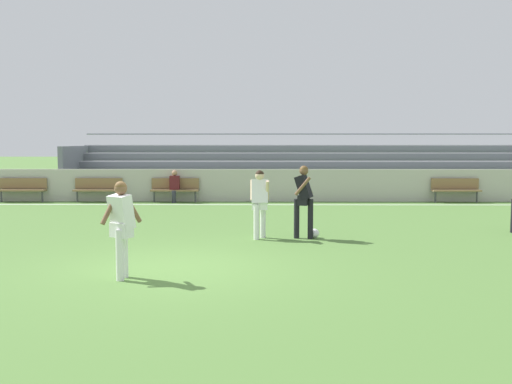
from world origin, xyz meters
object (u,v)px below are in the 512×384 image
at_px(bench_near_bin, 98,188).
at_px(player_white_trailing_run, 121,221).
at_px(player_dark_deep_cover, 304,195).
at_px(bench_far_right, 22,188).
at_px(player_white_dropping_back, 260,198).
at_px(bench_far_left, 456,188).
at_px(bleacher_stand, 315,168).
at_px(bench_centre_sideline, 175,188).
at_px(spectator_seated, 174,184).
at_px(soccer_ball, 314,233).

bearing_deg(bench_near_bin, player_white_trailing_run, -72.63).
relative_size(bench_near_bin, player_dark_deep_cover, 1.05).
height_order(bench_far_right, player_white_dropping_back, player_white_dropping_back).
height_order(bench_far_left, player_dark_deep_cover, player_dark_deep_cover).
height_order(bleacher_stand, bench_near_bin, bleacher_stand).
relative_size(bleacher_stand, bench_centre_sideline, 11.71).
distance_m(player_white_dropping_back, player_white_trailing_run, 4.63).
xyz_separation_m(bench_near_bin, spectator_seated, (2.92, -0.12, 0.16)).
bearing_deg(spectator_seated, bleacher_stand, 32.19).
relative_size(spectator_seated, player_dark_deep_cover, 0.70).
bearing_deg(bleacher_stand, player_dark_deep_cover, -96.59).
height_order(bench_near_bin, player_dark_deep_cover, player_dark_deep_cover).
height_order(bleacher_stand, player_white_dropping_back, bleacher_stand).
distance_m(bench_far_left, spectator_seated, 10.61).
bearing_deg(bench_near_bin, soccer_ball, -47.76).
relative_size(bench_centre_sideline, player_dark_deep_cover, 1.05).
xyz_separation_m(bench_centre_sideline, player_white_dropping_back, (3.22, -8.30, 0.41)).
height_order(bench_far_right, player_white_trailing_run, player_white_trailing_run).
bearing_deg(player_white_trailing_run, soccer_ball, 49.17).
bearing_deg(bench_far_right, bleacher_stand, 16.65).
relative_size(bench_centre_sideline, bench_far_right, 1.00).
relative_size(bench_near_bin, bench_centre_sideline, 1.00).
bearing_deg(bleacher_stand, bench_near_bin, -158.18).
relative_size(bench_far_left, bench_far_right, 1.00).
relative_size(player_white_dropping_back, soccer_ball, 7.33).
relative_size(player_white_dropping_back, player_white_trailing_run, 0.99).
distance_m(bleacher_stand, player_dark_deep_cover, 11.75).
bearing_deg(player_dark_deep_cover, player_white_dropping_back, -178.22).
bearing_deg(spectator_seated, soccer_ball, -60.76).
xyz_separation_m(bleacher_stand, bench_near_bin, (-8.51, -3.41, -0.59)).
bearing_deg(bench_centre_sideline, bench_near_bin, 180.00).
xyz_separation_m(bench_near_bin, player_dark_deep_cover, (7.17, -8.27, 0.48)).
bearing_deg(spectator_seated, player_dark_deep_cover, -62.47).
xyz_separation_m(bleacher_stand, player_dark_deep_cover, (-1.35, -11.68, -0.10)).
bearing_deg(player_dark_deep_cover, bench_near_bin, 130.91).
distance_m(bench_far_left, player_dark_deep_cover, 10.44).
bearing_deg(bench_centre_sideline, bench_far_left, 0.00).
bearing_deg(player_dark_deep_cover, player_white_trailing_run, -129.18).
bearing_deg(bench_centre_sideline, player_white_dropping_back, -68.82).
bearing_deg(bench_far_right, bench_centre_sideline, 0.00).
height_order(bleacher_stand, soccer_ball, bleacher_stand).
relative_size(player_white_trailing_run, soccer_ball, 7.40).
bearing_deg(bench_far_right, player_white_dropping_back, -42.63).
bearing_deg(player_dark_deep_cover, bench_far_left, 52.44).
xyz_separation_m(bench_far_right, soccer_ball, (10.32, -8.19, -0.44)).
distance_m(player_white_dropping_back, soccer_ball, 1.55).
bearing_deg(bleacher_stand, bench_far_right, -163.35).
xyz_separation_m(bench_far_right, player_white_dropping_back, (9.02, -8.30, 0.41)).
relative_size(bench_far_right, player_dark_deep_cover, 1.05).
distance_m(bleacher_stand, bench_far_left, 6.09).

